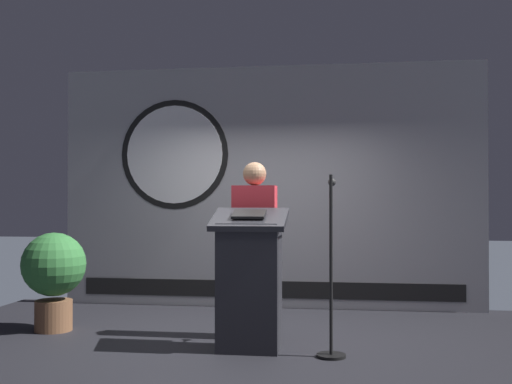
{
  "coord_description": "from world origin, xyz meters",
  "views": [
    {
      "loc": [
        0.9,
        -5.57,
        1.57
      ],
      "look_at": [
        0.1,
        0.1,
        1.65
      ],
      "focal_mm": 43.77,
      "sensor_mm": 36.0,
      "label": 1
    }
  ],
  "objects_px": {
    "podium": "(249,281)",
    "microphone_stand": "(331,291)",
    "speaker_person": "(255,248)",
    "potted_plant": "(54,271)"
  },
  "relations": [
    {
      "from": "podium",
      "to": "speaker_person",
      "type": "xyz_separation_m",
      "value": [
        -0.02,
        0.48,
        0.25
      ]
    },
    {
      "from": "speaker_person",
      "to": "potted_plant",
      "type": "height_order",
      "value": "speaker_person"
    },
    {
      "from": "microphone_stand",
      "to": "potted_plant",
      "type": "distance_m",
      "value": 2.78
    },
    {
      "from": "speaker_person",
      "to": "microphone_stand",
      "type": "distance_m",
      "value": 0.97
    },
    {
      "from": "speaker_person",
      "to": "microphone_stand",
      "type": "relative_size",
      "value": 1.1
    },
    {
      "from": "potted_plant",
      "to": "speaker_person",
      "type": "bearing_deg",
      "value": -0.71
    },
    {
      "from": "podium",
      "to": "microphone_stand",
      "type": "bearing_deg",
      "value": -7.34
    },
    {
      "from": "podium",
      "to": "microphone_stand",
      "type": "xyz_separation_m",
      "value": [
        0.7,
        -0.09,
        -0.05
      ]
    },
    {
      "from": "podium",
      "to": "potted_plant",
      "type": "height_order",
      "value": "podium"
    },
    {
      "from": "microphone_stand",
      "to": "potted_plant",
      "type": "height_order",
      "value": "microphone_stand"
    }
  ]
}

